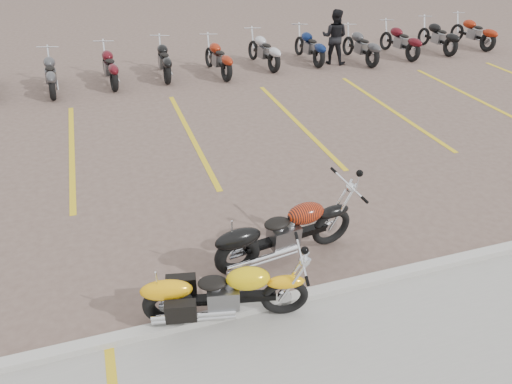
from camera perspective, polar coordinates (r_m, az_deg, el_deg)
ground at (r=8.60m, az=-2.03°, el=-4.01°), size 100.00×100.00×0.00m
curb at (r=7.08m, az=2.63°, el=-12.42°), size 60.00×0.18×0.12m
parking_stripes at (r=12.01m, az=-7.45°, el=6.44°), size 38.00×5.50×0.01m
yellow_cruiser at (r=6.64m, az=-3.89°, el=-11.42°), size 2.16×0.59×0.90m
flame_cruiser at (r=7.61m, az=2.92°, el=-4.80°), size 2.34×0.51×0.97m
person_b at (r=17.46m, az=8.97°, el=17.11°), size 1.09×1.05×1.76m
bg_bike_row at (r=16.19m, az=-7.60°, el=14.93°), size 22.21×2.03×1.10m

